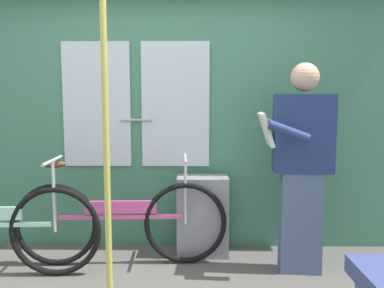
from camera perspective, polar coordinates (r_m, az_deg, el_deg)
name	(u,v)px	position (r m, az deg, el deg)	size (l,w,h in m)	color
train_door_wall	(158,117)	(3.59, -4.85, 3.94)	(4.35, 0.28, 2.28)	#427F60
bicycle_leaning_behind	(120,221)	(3.33, -10.31, -10.83)	(1.72, 0.44, 0.89)	black
passenger_reading_newspaper	(301,164)	(3.16, 15.35, -2.76)	(0.57, 0.49, 1.62)	slate
trash_bin_by_wall	(203,215)	(3.51, 1.54, -10.18)	(0.44, 0.28, 0.68)	gray
handrail_pole	(106,141)	(2.24, -12.21, 0.46)	(0.04, 0.04, 2.24)	#C6C14C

